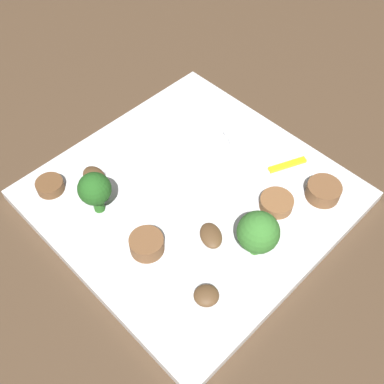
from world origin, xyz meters
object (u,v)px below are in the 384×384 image
(plate, at_px, (192,196))
(pepper_strip_1, at_px, (287,165))
(broccoli_floret_0, at_px, (95,190))
(sausage_slice_0, at_px, (50,186))
(sausage_slice_2, at_px, (323,191))
(mushroom_2, at_px, (94,176))
(mushroom_1, at_px, (211,235))
(sausage_slice_3, at_px, (276,203))
(broccoli_floret_1, at_px, (258,233))
(mushroom_0, at_px, (206,296))
(fork, at_px, (192,147))
(sausage_slice_1, at_px, (147,244))

(plate, height_order, pepper_strip_1, pepper_strip_1)
(broccoli_floret_0, xyz_separation_m, sausage_slice_0, (-0.02, 0.05, -0.02))
(sausage_slice_2, distance_m, mushroom_2, 0.23)
(plate, xyz_separation_m, mushroom_1, (-0.03, -0.05, 0.01))
(broccoli_floret_0, height_order, sausage_slice_3, broccoli_floret_0)
(broccoli_floret_1, distance_m, mushroom_0, 0.07)
(mushroom_0, bearing_deg, fork, 49.42)
(pepper_strip_1, bearing_deg, broccoli_floret_0, 151.56)
(broccoli_floret_1, bearing_deg, sausage_slice_3, 18.76)
(sausage_slice_1, bearing_deg, sausage_slice_2, -24.96)
(mushroom_1, bearing_deg, fork, 54.24)
(mushroom_0, bearing_deg, plate, 51.36)
(pepper_strip_1, bearing_deg, sausage_slice_3, -153.63)
(mushroom_1, bearing_deg, broccoli_floret_0, 118.02)
(sausage_slice_1, relative_size, mushroom_0, 1.44)
(sausage_slice_1, relative_size, sausage_slice_2, 0.93)
(sausage_slice_0, bearing_deg, broccoli_floret_1, -64.38)
(broccoli_floret_1, distance_m, sausage_slice_0, 0.21)
(broccoli_floret_1, bearing_deg, sausage_slice_1, 134.31)
(plate, height_order, mushroom_0, mushroom_0)
(sausage_slice_0, relative_size, sausage_slice_1, 0.87)
(mushroom_0, bearing_deg, sausage_slice_2, -1.69)
(broccoli_floret_1, bearing_deg, broccoli_floret_0, 117.69)
(mushroom_2, bearing_deg, mushroom_1, -75.85)
(sausage_slice_3, bearing_deg, sausage_slice_2, -29.42)
(sausage_slice_0, bearing_deg, pepper_strip_1, -37.42)
(broccoli_floret_0, xyz_separation_m, pepper_strip_1, (0.17, -0.09, -0.03))
(sausage_slice_1, bearing_deg, mushroom_1, -33.50)
(sausage_slice_1, relative_size, mushroom_2, 1.07)
(plate, relative_size, fork, 1.60)
(fork, distance_m, mushroom_1, 0.11)
(sausage_slice_3, xyz_separation_m, mushroom_0, (-0.12, -0.02, -0.00))
(mushroom_1, distance_m, pepper_strip_1, 0.12)
(mushroom_2, relative_size, pepper_strip_1, 0.69)
(fork, relative_size, broccoli_floret_0, 3.58)
(plate, xyz_separation_m, pepper_strip_1, (0.09, -0.05, 0.01))
(sausage_slice_3, distance_m, mushroom_1, 0.07)
(fork, distance_m, mushroom_0, 0.17)
(sausage_slice_0, bearing_deg, mushroom_0, -82.12)
(sausage_slice_3, relative_size, mushroom_2, 1.11)
(broccoli_floret_1, xyz_separation_m, sausage_slice_3, (0.05, 0.02, -0.02))
(plate, bearing_deg, mushroom_1, -116.79)
(sausage_slice_1, bearing_deg, sausage_slice_0, 100.78)
(sausage_slice_2, relative_size, mushroom_1, 1.18)
(mushroom_2, height_order, pepper_strip_1, mushroom_2)
(sausage_slice_0, distance_m, mushroom_0, 0.19)
(sausage_slice_0, xyz_separation_m, mushroom_1, (0.07, -0.15, -0.00))
(pepper_strip_1, bearing_deg, fork, 121.29)
(plate, xyz_separation_m, sausage_slice_2, (0.09, -0.09, 0.01))
(mushroom_1, relative_size, pepper_strip_1, 0.67)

